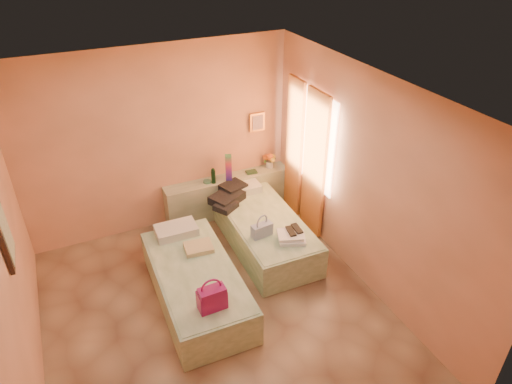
% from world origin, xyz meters
% --- Properties ---
extents(ground, '(4.50, 4.50, 0.00)m').
position_xyz_m(ground, '(0.00, 0.00, 0.00)').
color(ground, tan).
rests_on(ground, ground).
extents(room_walls, '(4.02, 4.51, 2.81)m').
position_xyz_m(room_walls, '(0.21, 0.57, 1.79)').
color(room_walls, '#F1A880').
rests_on(room_walls, ground).
extents(headboard_ledge, '(2.05, 0.30, 0.65)m').
position_xyz_m(headboard_ledge, '(0.98, 2.10, 0.33)').
color(headboard_ledge, '#B1B896').
rests_on(headboard_ledge, ground).
extents(bed_left, '(0.94, 2.02, 0.50)m').
position_xyz_m(bed_left, '(-0.13, 0.40, 0.25)').
color(bed_left, beige).
rests_on(bed_left, ground).
extents(bed_right, '(0.94, 2.02, 0.50)m').
position_xyz_m(bed_right, '(1.12, 1.05, 0.25)').
color(bed_right, beige).
rests_on(bed_right, ground).
extents(water_bottle, '(0.08, 0.08, 0.24)m').
position_xyz_m(water_bottle, '(0.72, 2.04, 0.77)').
color(water_bottle, '#153A1F').
rests_on(water_bottle, headboard_ledge).
extents(rainbow_box, '(0.12, 0.12, 0.43)m').
position_xyz_m(rainbow_box, '(0.97, 2.03, 0.87)').
color(rainbow_box, '#921258').
rests_on(rainbow_box, headboard_ledge).
extents(small_dish, '(0.16, 0.16, 0.03)m').
position_xyz_m(small_dish, '(0.63, 2.09, 0.67)').
color(small_dish, '#478265').
rests_on(small_dish, headboard_ledge).
extents(green_book, '(0.18, 0.14, 0.03)m').
position_xyz_m(green_book, '(1.39, 2.08, 0.66)').
color(green_book, '#24432A').
rests_on(green_book, headboard_ledge).
extents(flower_vase, '(0.26, 0.26, 0.29)m').
position_xyz_m(flower_vase, '(1.74, 2.13, 0.80)').
color(flower_vase, silver).
rests_on(flower_vase, headboard_ledge).
extents(magenta_handbag, '(0.32, 0.18, 0.29)m').
position_xyz_m(magenta_handbag, '(-0.16, -0.29, 0.65)').
color(magenta_handbag, '#921258').
rests_on(magenta_handbag, bed_left).
extents(khaki_garment, '(0.38, 0.32, 0.06)m').
position_xyz_m(khaki_garment, '(0.03, 0.75, 0.53)').
color(khaki_garment, tan).
rests_on(khaki_garment, bed_left).
extents(clothes_pile, '(0.70, 0.70, 0.16)m').
position_xyz_m(clothes_pile, '(0.84, 1.67, 0.58)').
color(clothes_pile, black).
rests_on(clothes_pile, bed_right).
extents(blue_handbag, '(0.30, 0.16, 0.19)m').
position_xyz_m(blue_handbag, '(0.91, 0.67, 0.59)').
color(blue_handbag, '#3C5790').
rests_on(blue_handbag, bed_right).
extents(towel_stack, '(0.44, 0.41, 0.10)m').
position_xyz_m(towel_stack, '(1.23, 0.42, 0.55)').
color(towel_stack, white).
rests_on(towel_stack, bed_right).
extents(sandal_pair, '(0.21, 0.25, 0.02)m').
position_xyz_m(sandal_pair, '(1.29, 0.47, 0.61)').
color(sandal_pair, black).
rests_on(sandal_pair, towel_stack).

